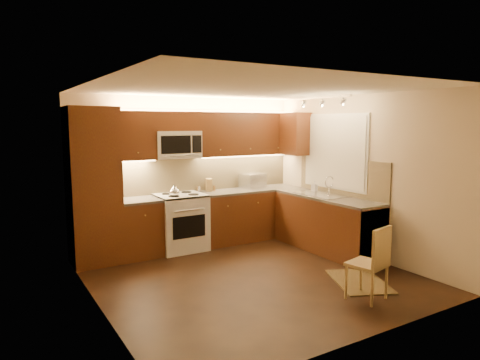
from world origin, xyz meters
TOP-DOWN VIEW (x-y plane):
  - floor at (0.00, 0.00)m, footprint 4.00×4.00m
  - ceiling at (0.00, 0.00)m, footprint 4.00×4.00m
  - wall_back at (0.00, 2.00)m, footprint 4.00×0.01m
  - wall_front at (0.00, -2.00)m, footprint 4.00×0.01m
  - wall_left at (-2.00, 0.00)m, footprint 0.01×4.00m
  - wall_right at (2.00, 0.00)m, footprint 0.01×4.00m
  - pantry at (-1.65, 1.70)m, footprint 0.70×0.60m
  - base_cab_back_left at (-0.99, 1.70)m, footprint 0.62×0.60m
  - counter_back_left at (-0.99, 1.70)m, footprint 0.62×0.60m
  - base_cab_back_right at (1.04, 1.70)m, footprint 1.92×0.60m
  - counter_back_right at (1.04, 1.70)m, footprint 1.92×0.60m
  - base_cab_right at (1.70, 0.40)m, footprint 0.60×2.00m
  - counter_right at (1.70, 0.40)m, footprint 0.60×2.00m
  - dishwasher at (1.70, -0.30)m, footprint 0.58×0.60m
  - backsplash_back at (0.35, 1.99)m, footprint 3.30×0.02m
  - backsplash_right at (1.99, 0.40)m, footprint 0.02×2.00m
  - upper_cab_back_left at (-0.99, 1.82)m, footprint 0.62×0.35m
  - upper_cab_back_right at (1.04, 1.82)m, footprint 1.92×0.35m
  - upper_cab_bridge at (-0.30, 1.82)m, footprint 0.76×0.35m
  - upper_cab_right_corner at (1.82, 1.40)m, footprint 0.35×0.50m
  - stove at (-0.30, 1.68)m, footprint 0.76×0.65m
  - microwave at (-0.30, 1.81)m, footprint 0.76×0.38m
  - window_frame at (1.99, 0.55)m, footprint 0.03×1.44m
  - window_blinds at (1.97, 0.55)m, footprint 0.02×1.36m
  - sink at (1.70, 0.55)m, footprint 0.52×0.86m
  - faucet at (1.88, 0.55)m, footprint 0.20×0.04m
  - track_light_bar at (1.55, 0.40)m, footprint 0.04×1.20m
  - kettle at (-0.47, 1.52)m, footprint 0.20×0.20m
  - toaster_oven at (1.19, 1.82)m, footprint 0.47×0.39m
  - knife_block at (0.31, 1.85)m, footprint 0.15×0.18m
  - spice_jar_a at (0.14, 1.90)m, footprint 0.05×0.05m
  - spice_jar_b at (0.42, 1.86)m, footprint 0.04×0.04m
  - spice_jar_c at (0.14, 1.87)m, footprint 0.06×0.06m
  - spice_jar_d at (0.14, 1.92)m, footprint 0.05×0.05m
  - soap_bottle at (1.81, 0.85)m, footprint 0.11×0.11m
  - rug at (1.10, -0.90)m, footprint 0.94×1.10m
  - dining_chair at (0.76, -1.32)m, footprint 0.47×0.47m

SIDE VIEW (x-z plane):
  - floor at x=0.00m, z-range -0.01..0.01m
  - rug at x=1.10m, z-range 0.00..0.01m
  - base_cab_back_left at x=-0.99m, z-range 0.00..0.86m
  - base_cab_back_right at x=1.04m, z-range 0.00..0.86m
  - base_cab_right at x=1.70m, z-range 0.00..0.86m
  - dishwasher at x=1.70m, z-range 0.01..0.85m
  - dining_chair at x=0.76m, z-range 0.00..0.89m
  - stove at x=-0.30m, z-range 0.00..0.92m
  - counter_back_left at x=-0.99m, z-range 0.86..0.90m
  - counter_back_right at x=1.04m, z-range 0.86..0.90m
  - counter_right at x=1.70m, z-range 0.86..0.90m
  - spice_jar_d at x=0.14m, z-range 0.90..0.98m
  - spice_jar_b at x=0.42m, z-range 0.90..0.99m
  - spice_jar_a at x=0.14m, z-range 0.90..0.99m
  - spice_jar_c at x=0.14m, z-range 0.90..1.00m
  - sink at x=1.70m, z-range 0.90..1.05m
  - soap_bottle at x=1.81m, z-range 0.90..1.09m
  - knife_block at x=0.31m, z-range 0.90..1.12m
  - kettle at x=-0.47m, z-range 0.92..1.11m
  - toaster_oven at x=1.19m, z-range 0.90..1.15m
  - faucet at x=1.88m, z-range 0.90..1.20m
  - pantry at x=-1.65m, z-range 0.00..2.30m
  - backsplash_back at x=0.35m, z-range 0.90..1.50m
  - backsplash_right at x=1.99m, z-range 0.90..1.50m
  - wall_back at x=0.00m, z-range 0.00..2.50m
  - wall_front at x=0.00m, z-range 0.00..2.50m
  - wall_left at x=-2.00m, z-range 0.00..2.50m
  - wall_right at x=2.00m, z-range 0.00..2.50m
  - window_frame at x=1.99m, z-range 0.98..2.22m
  - window_blinds at x=1.97m, z-range 1.02..2.18m
  - microwave at x=-0.30m, z-range 1.50..1.94m
  - upper_cab_back_left at x=-0.99m, z-range 1.50..2.25m
  - upper_cab_back_right at x=1.04m, z-range 1.50..2.25m
  - upper_cab_right_corner at x=1.82m, z-range 1.50..2.25m
  - upper_cab_bridge at x=-0.30m, z-range 1.94..2.25m
  - track_light_bar at x=1.55m, z-range 2.44..2.48m
  - ceiling at x=0.00m, z-range 2.50..2.50m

